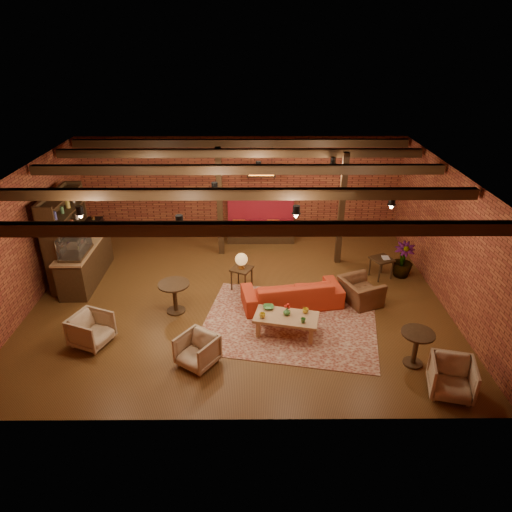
{
  "coord_description": "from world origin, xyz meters",
  "views": [
    {
      "loc": [
        0.36,
        -9.81,
        6.06
      ],
      "look_at": [
        0.43,
        0.2,
        1.08
      ],
      "focal_mm": 32.0,
      "sensor_mm": 36.0,
      "label": 1
    }
  ],
  "objects_px": {
    "sofa": "(292,292)",
    "plant_tall": "(408,226)",
    "round_table_left": "(175,293)",
    "side_table_book": "(382,260)",
    "armchair_right": "(361,288)",
    "armchair_b": "(197,349)",
    "coffee_table": "(286,318)",
    "armchair_a": "(91,328)",
    "side_table_lamp": "(241,262)",
    "armchair_far": "(452,376)",
    "round_table_right": "(416,343)"
  },
  "relations": [
    {
      "from": "coffee_table",
      "to": "round_table_left",
      "type": "relative_size",
      "value": 1.95
    },
    {
      "from": "armchair_a",
      "to": "side_table_book",
      "type": "relative_size",
      "value": 1.12
    },
    {
      "from": "round_table_left",
      "to": "armchair_far",
      "type": "xyz_separation_m",
      "value": [
        5.48,
        -2.77,
        -0.13
      ]
    },
    {
      "from": "round_table_right",
      "to": "side_table_lamp",
      "type": "bearing_deg",
      "value": 139.32
    },
    {
      "from": "armchair_b",
      "to": "side_table_book",
      "type": "xyz_separation_m",
      "value": [
        4.57,
        3.57,
        0.17
      ]
    },
    {
      "from": "coffee_table",
      "to": "armchair_a",
      "type": "distance_m",
      "value": 4.17
    },
    {
      "from": "round_table_right",
      "to": "armchair_far",
      "type": "distance_m",
      "value": 0.93
    },
    {
      "from": "side_table_lamp",
      "to": "round_table_left",
      "type": "height_order",
      "value": "side_table_lamp"
    },
    {
      "from": "sofa",
      "to": "armchair_right",
      "type": "distance_m",
      "value": 1.69
    },
    {
      "from": "round_table_right",
      "to": "armchair_right",
      "type": "bearing_deg",
      "value": 104.43
    },
    {
      "from": "coffee_table",
      "to": "armchair_b",
      "type": "height_order",
      "value": "coffee_table"
    },
    {
      "from": "side_table_book",
      "to": "plant_tall",
      "type": "xyz_separation_m",
      "value": [
        0.59,
        0.07,
        0.93
      ]
    },
    {
      "from": "armchair_right",
      "to": "armchair_far",
      "type": "xyz_separation_m",
      "value": [
        1.0,
        -3.15,
        -0.03
      ]
    },
    {
      "from": "sofa",
      "to": "side_table_lamp",
      "type": "height_order",
      "value": "side_table_lamp"
    },
    {
      "from": "side_table_lamp",
      "to": "armchair_a",
      "type": "height_order",
      "value": "side_table_lamp"
    },
    {
      "from": "coffee_table",
      "to": "round_table_right",
      "type": "relative_size",
      "value": 1.95
    },
    {
      "from": "armchair_a",
      "to": "round_table_right",
      "type": "relative_size",
      "value": 1.0
    },
    {
      "from": "sofa",
      "to": "armchair_b",
      "type": "height_order",
      "value": "armchair_b"
    },
    {
      "from": "armchair_b",
      "to": "armchair_far",
      "type": "bearing_deg",
      "value": 24.63
    },
    {
      "from": "side_table_lamp",
      "to": "armchair_right",
      "type": "relative_size",
      "value": 1.05
    },
    {
      "from": "sofa",
      "to": "round_table_right",
      "type": "bearing_deg",
      "value": 125.71
    },
    {
      "from": "sofa",
      "to": "armchair_right",
      "type": "height_order",
      "value": "armchair_right"
    },
    {
      "from": "armchair_a",
      "to": "armchair_b",
      "type": "relative_size",
      "value": 1.06
    },
    {
      "from": "side_table_lamp",
      "to": "armchair_b",
      "type": "bearing_deg",
      "value": -105.33
    },
    {
      "from": "sofa",
      "to": "side_table_book",
      "type": "xyz_separation_m",
      "value": [
        2.51,
        1.38,
        0.18
      ]
    },
    {
      "from": "sofa",
      "to": "plant_tall",
      "type": "relative_size",
      "value": 0.82
    },
    {
      "from": "round_table_left",
      "to": "side_table_book",
      "type": "bearing_deg",
      "value": 17.35
    },
    {
      "from": "armchair_b",
      "to": "round_table_left",
      "type": "bearing_deg",
      "value": 145.81
    },
    {
      "from": "sofa",
      "to": "round_table_left",
      "type": "height_order",
      "value": "round_table_left"
    },
    {
      "from": "coffee_table",
      "to": "armchair_right",
      "type": "bearing_deg",
      "value": 33.85
    },
    {
      "from": "round_table_left",
      "to": "side_table_book",
      "type": "distance_m",
      "value": 5.56
    },
    {
      "from": "round_table_left",
      "to": "armchair_right",
      "type": "bearing_deg",
      "value": 4.76
    },
    {
      "from": "coffee_table",
      "to": "armchair_far",
      "type": "bearing_deg",
      "value": -32.54
    },
    {
      "from": "side_table_book",
      "to": "plant_tall",
      "type": "height_order",
      "value": "plant_tall"
    },
    {
      "from": "armchair_b",
      "to": "armchair_far",
      "type": "distance_m",
      "value": 4.82
    },
    {
      "from": "round_table_left",
      "to": "side_table_lamp",
      "type": "bearing_deg",
      "value": 34.75
    },
    {
      "from": "armchair_right",
      "to": "armchair_far",
      "type": "bearing_deg",
      "value": 174.99
    },
    {
      "from": "coffee_table",
      "to": "armchair_a",
      "type": "relative_size",
      "value": 1.96
    },
    {
      "from": "side_table_lamp",
      "to": "round_table_right",
      "type": "relative_size",
      "value": 1.32
    },
    {
      "from": "round_table_right",
      "to": "plant_tall",
      "type": "height_order",
      "value": "plant_tall"
    },
    {
      "from": "armchair_a",
      "to": "plant_tall",
      "type": "relative_size",
      "value": 0.26
    },
    {
      "from": "round_table_left",
      "to": "side_table_book",
      "type": "xyz_separation_m",
      "value": [
        5.31,
        1.66,
        0.01
      ]
    },
    {
      "from": "round_table_left",
      "to": "armchair_a",
      "type": "distance_m",
      "value": 2.02
    },
    {
      "from": "round_table_left",
      "to": "round_table_right",
      "type": "distance_m",
      "value": 5.43
    },
    {
      "from": "armchair_right",
      "to": "side_table_book",
      "type": "xyz_separation_m",
      "value": [
        0.83,
        1.28,
        0.11
      ]
    },
    {
      "from": "sofa",
      "to": "round_table_right",
      "type": "relative_size",
      "value": 3.12
    },
    {
      "from": "side_table_book",
      "to": "armchair_b",
      "type": "bearing_deg",
      "value": -142.0
    },
    {
      "from": "armchair_b",
      "to": "round_table_right",
      "type": "height_order",
      "value": "round_table_right"
    },
    {
      "from": "armchair_b",
      "to": "side_table_book",
      "type": "height_order",
      "value": "armchair_b"
    },
    {
      "from": "round_table_left",
      "to": "armchair_a",
      "type": "bearing_deg",
      "value": -142.38
    }
  ]
}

